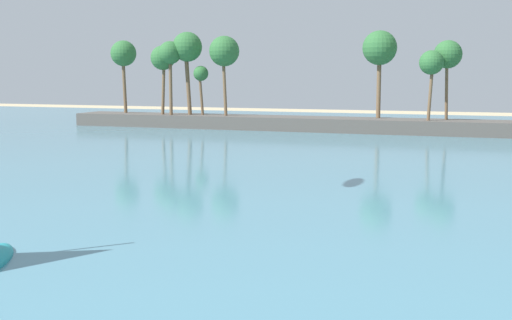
# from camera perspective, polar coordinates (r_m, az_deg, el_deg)

# --- Properties ---
(sea) EXTENTS (220.00, 110.29, 0.06)m
(sea) POSITION_cam_1_polar(r_m,az_deg,el_deg) (66.53, 11.85, 1.23)
(sea) COLOR teal
(sea) RESTS_ON ground
(palm_headland) EXTENTS (92.43, 6.80, 13.18)m
(palm_headland) POSITION_cam_1_polar(r_m,az_deg,el_deg) (81.70, 11.12, 5.30)
(palm_headland) COLOR #514C47
(palm_headland) RESTS_ON ground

